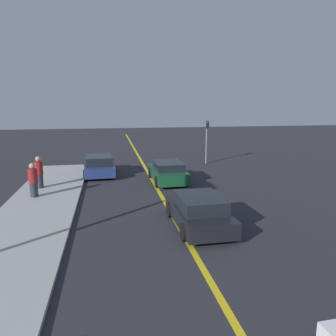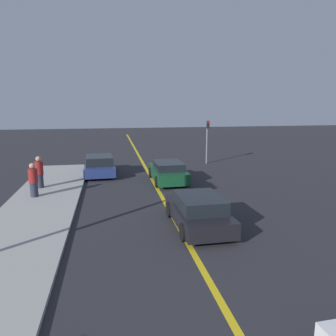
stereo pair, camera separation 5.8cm
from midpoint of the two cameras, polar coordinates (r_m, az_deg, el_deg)
road_center_line at (r=18.67m, az=-2.30°, el=-3.06°), size 0.20×60.00×0.01m
sidewalk_left at (r=13.42m, az=-23.70°, el=-9.68°), size 3.26×24.58×0.13m
car_ahead_center at (r=12.56m, az=5.27°, el=-7.53°), size 1.97×3.96×1.26m
car_far_distant at (r=19.41m, az=-0.11°, el=-0.67°), size 1.97×3.98×1.22m
car_parked_left_lot at (r=21.74m, az=-11.96°, el=0.42°), size 2.13×4.11×1.27m
pedestrian_mid_group at (r=17.15m, az=-22.52°, el=-2.00°), size 0.43×0.43×1.67m
pedestrian_far_standing at (r=18.81m, az=-21.62°, el=-0.72°), size 0.43×0.43×1.72m
traffic_light at (r=25.11m, az=6.71°, el=5.40°), size 0.18×0.40×3.28m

